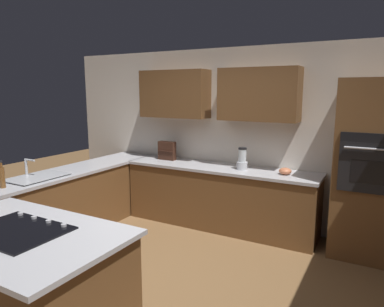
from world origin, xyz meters
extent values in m
plane|color=brown|center=(0.00, 0.00, 0.00)|extent=(14.00, 14.00, 0.00)
cube|color=silver|center=(0.00, -2.10, 1.30)|extent=(6.00, 0.10, 2.60)
cube|color=brown|center=(-0.40, -1.88, 1.93)|extent=(1.10, 0.34, 0.72)
cube|color=brown|center=(0.95, -1.88, 1.93)|extent=(1.10, 0.34, 0.72)
cube|color=brown|center=(0.10, -1.72, 0.43)|extent=(2.80, 0.60, 0.86)
cube|color=#B2B2B7|center=(0.10, -1.72, 0.88)|extent=(2.84, 0.64, 0.04)
cube|color=brown|center=(1.82, -0.55, 0.43)|extent=(0.60, 2.90, 0.86)
cube|color=#B2B2B7|center=(1.82, -0.55, 0.88)|extent=(0.64, 2.94, 0.04)
cube|color=brown|center=(0.49, 1.21, 0.43)|extent=(1.66, 0.99, 0.86)
cube|color=#B2B2B7|center=(0.49, 1.21, 0.88)|extent=(1.74, 1.07, 0.04)
cube|color=brown|center=(-1.85, -1.72, 1.06)|extent=(0.80, 0.60, 2.12)
cube|color=black|center=(-1.85, -1.41, 1.15)|extent=(0.66, 0.03, 0.56)
cube|color=black|center=(-1.85, -1.39, 1.11)|extent=(0.40, 0.01, 0.26)
cube|color=black|center=(-1.85, -1.41, 1.48)|extent=(0.66, 0.02, 0.11)
cylinder|color=silver|center=(-1.85, -1.37, 1.37)|extent=(0.56, 0.02, 0.02)
cube|color=#515456|center=(1.82, -0.17, 0.91)|extent=(0.40, 0.30, 0.02)
cube|color=#515456|center=(1.82, 0.17, 0.91)|extent=(0.40, 0.30, 0.02)
cube|color=#B7BABF|center=(1.82, 0.00, 0.92)|extent=(0.46, 0.70, 0.01)
cylinder|color=#B7BABF|center=(2.02, 0.00, 1.01)|extent=(0.03, 0.03, 0.22)
cylinder|color=#B7BABF|center=(1.94, 0.00, 1.12)|extent=(0.18, 0.02, 0.02)
cube|color=black|center=(0.49, 1.21, 0.91)|extent=(0.76, 0.56, 0.01)
cylinder|color=#B2B2B7|center=(0.22, 0.98, 0.92)|extent=(0.04, 0.04, 0.02)
cylinder|color=#B2B2B7|center=(0.40, 0.98, 0.92)|extent=(0.04, 0.04, 0.02)
cylinder|color=#B2B2B7|center=(0.58, 0.98, 0.92)|extent=(0.04, 0.04, 0.02)
cylinder|color=#B2B2B7|center=(0.76, 0.98, 0.92)|extent=(0.04, 0.04, 0.02)
cylinder|color=silver|center=(-0.25, -1.71, 0.96)|extent=(0.15, 0.15, 0.11)
cylinder|color=silver|center=(-0.25, -1.71, 1.10)|extent=(0.11, 0.11, 0.17)
cylinder|color=black|center=(-0.25, -1.71, 1.20)|extent=(0.12, 0.12, 0.03)
ellipsoid|color=#CC724C|center=(-0.85, -1.71, 0.94)|extent=(0.16, 0.16, 0.09)
cube|color=#381E14|center=(1.05, -1.80, 1.04)|extent=(0.28, 0.10, 0.29)
cube|color=#381E14|center=(1.05, -1.75, 1.04)|extent=(0.27, 0.02, 0.02)
cylinder|color=brown|center=(1.77, 0.48, 1.02)|extent=(0.06, 0.06, 0.23)
cylinder|color=brown|center=(1.77, 0.48, 1.16)|extent=(0.03, 0.03, 0.06)
cylinder|color=black|center=(1.77, 0.48, 1.20)|extent=(0.03, 0.03, 0.02)
camera|label=1|loc=(-1.97, 2.81, 1.98)|focal=32.98mm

